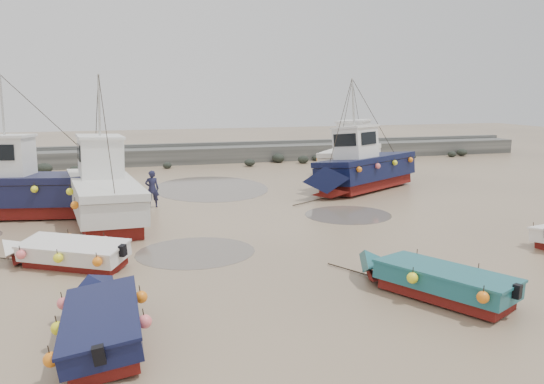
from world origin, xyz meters
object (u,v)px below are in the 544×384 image
(person, at_px, (153,207))
(cabin_boat_3, at_px, (355,155))
(cabin_boat_0, at_px, (17,187))
(dinghy_0, at_px, (65,249))
(dinghy_2, at_px, (432,276))
(dinghy_1, at_px, (105,315))
(cabin_boat_2, at_px, (362,167))
(cabin_boat_1, at_px, (101,190))

(person, bearing_deg, cabin_boat_3, -155.74)
(cabin_boat_0, bearing_deg, cabin_boat_3, -60.43)
(dinghy_0, height_order, dinghy_2, same)
(dinghy_0, xyz_separation_m, cabin_boat_3, (16.87, 14.62, 0.82))
(cabin_boat_3, relative_size, person, 4.41)
(dinghy_1, bearing_deg, cabin_boat_2, 47.35)
(dinghy_1, xyz_separation_m, cabin_boat_3, (15.53, 20.28, 0.82))
(cabin_boat_2, xyz_separation_m, person, (-11.64, -1.21, -1.34))
(cabin_boat_2, bearing_deg, cabin_boat_3, -51.33)
(dinghy_0, height_order, cabin_boat_3, cabin_boat_3)
(dinghy_2, xyz_separation_m, cabin_boat_3, (6.96, 20.09, 0.82))
(cabin_boat_0, relative_size, cabin_boat_2, 1.16)
(cabin_boat_1, distance_m, person, 3.28)
(person, bearing_deg, dinghy_0, 67.23)
(dinghy_1, distance_m, cabin_boat_0, 14.21)
(dinghy_2, xyz_separation_m, cabin_boat_2, (4.99, 14.87, 0.80))
(dinghy_2, height_order, cabin_boat_2, cabin_boat_2)
(dinghy_0, bearing_deg, cabin_boat_2, -26.53)
(dinghy_1, relative_size, dinghy_2, 1.08)
(cabin_boat_1, distance_m, cabin_boat_3, 17.95)
(cabin_boat_3, bearing_deg, person, -114.61)
(cabin_boat_2, bearing_deg, dinghy_1, 107.27)
(cabin_boat_0, bearing_deg, dinghy_2, -126.25)
(cabin_boat_1, bearing_deg, person, 33.07)
(dinghy_0, height_order, person, dinghy_0)
(cabin_boat_1, bearing_deg, cabin_boat_2, 5.01)
(cabin_boat_1, bearing_deg, cabin_boat_3, 20.02)
(dinghy_2, bearing_deg, cabin_boat_3, 41.94)
(cabin_boat_0, distance_m, cabin_boat_3, 20.60)
(cabin_boat_2, bearing_deg, person, 65.24)
(dinghy_0, distance_m, cabin_boat_2, 17.64)
(dinghy_1, relative_size, cabin_boat_0, 0.56)
(dinghy_1, bearing_deg, cabin_boat_3, 51.92)
(cabin_boat_0, bearing_deg, dinghy_0, -151.03)
(cabin_boat_2, relative_size, cabin_boat_3, 1.16)
(dinghy_2, distance_m, cabin_boat_2, 15.71)
(cabin_boat_2, height_order, person, cabin_boat_2)
(dinghy_2, height_order, cabin_boat_1, cabin_boat_1)
(cabin_boat_3, bearing_deg, cabin_boat_1, -112.04)
(dinghy_2, relative_size, cabin_boat_2, 0.60)
(dinghy_2, relative_size, cabin_boat_0, 0.51)
(person, bearing_deg, cabin_boat_0, 1.13)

